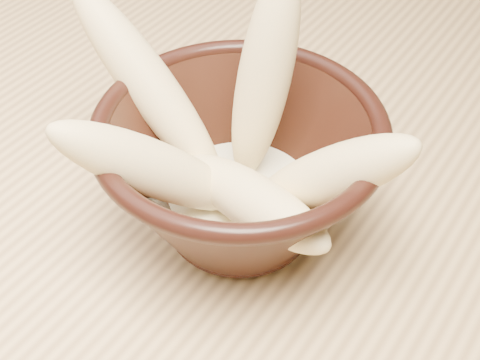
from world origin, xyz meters
TOP-DOWN VIEW (x-y plane):
  - table at (0.00, 0.00)m, footprint 1.20×0.80m
  - bowl at (0.04, -0.11)m, footprint 0.21×0.21m
  - milk_puddle at (0.04, -0.11)m, footprint 0.12×0.12m
  - banana_upright at (0.04, -0.07)m, footprint 0.05×0.09m
  - banana_left at (-0.05, -0.10)m, footprint 0.17×0.05m
  - banana_right at (0.11, -0.10)m, footprint 0.14×0.05m
  - banana_across at (0.07, -0.13)m, footprint 0.15×0.07m
  - banana_front at (0.01, -0.16)m, footprint 0.12×0.14m

SIDE VIEW (x-z plane):
  - table at x=0.00m, z-range 0.30..1.05m
  - milk_puddle at x=0.04m, z-range 0.78..0.80m
  - bowl at x=0.04m, z-range 0.76..0.87m
  - banana_across at x=0.07m, z-range 0.79..0.85m
  - banana_right at x=0.11m, z-range 0.78..0.91m
  - banana_front at x=0.01m, z-range 0.78..0.91m
  - banana_left at x=-0.05m, z-range 0.78..0.93m
  - banana_upright at x=0.04m, z-range 0.79..0.96m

